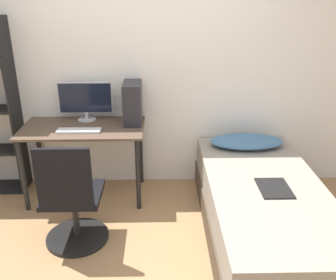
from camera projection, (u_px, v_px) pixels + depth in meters
wall_back at (139, 64)px, 3.62m from camera, size 8.00×0.05×2.50m
desk at (84, 138)px, 3.54m from camera, size 1.14×0.62×0.73m
office_chair at (73, 206)px, 2.93m from camera, size 0.51×0.51×0.91m
bed at (263, 211)px, 3.06m from camera, size 0.93×2.02×0.49m
pillow at (247, 141)px, 3.64m from camera, size 0.71×0.36×0.11m
magazine at (274, 188)px, 2.90m from camera, size 0.24×0.32×0.01m
monitor at (85, 100)px, 3.61m from camera, size 0.52×0.17×0.38m
keyboard at (79, 131)px, 3.38m from camera, size 0.39×0.12×0.02m
pc_tower at (133, 103)px, 3.55m from camera, size 0.17×0.33×0.39m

